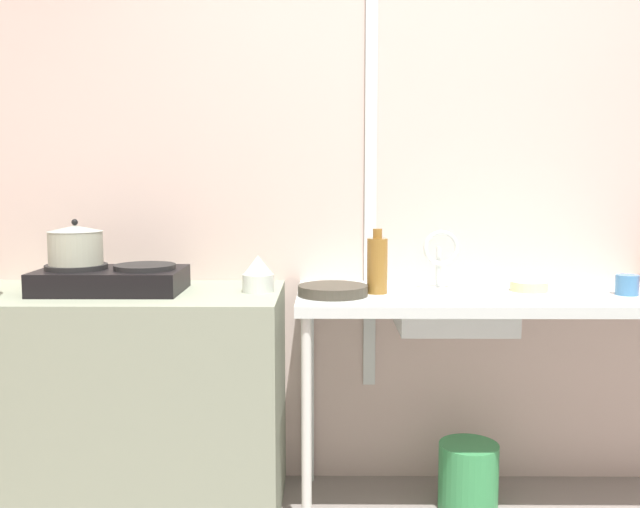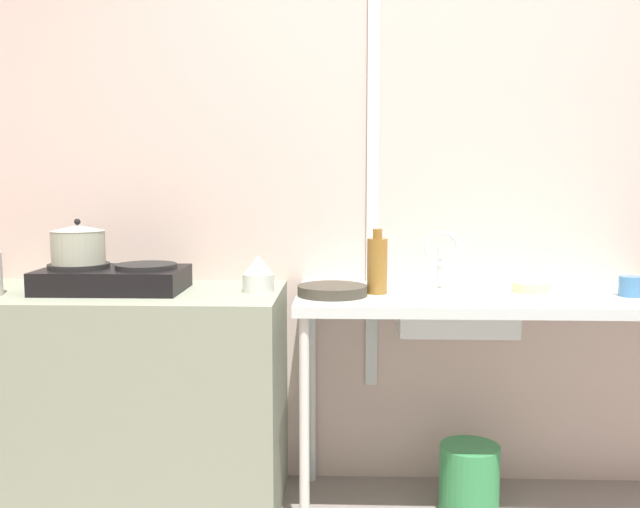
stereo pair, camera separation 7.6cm
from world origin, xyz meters
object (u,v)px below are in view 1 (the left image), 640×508
Objects in this scene: bottle_by_sink at (377,265)px; small_bowl_on_drainboard at (529,286)px; frying_pan at (333,290)px; stove at (111,279)px; cup_by_rack at (627,285)px; bucket_on_floor at (468,476)px; faucet at (441,251)px; percolator at (258,274)px; pot_on_left_burner at (76,245)px; sink_basin at (454,312)px.

small_bowl_on_drainboard is at bearing 5.79° from bottle_by_sink.
stove is at bearing 175.07° from frying_pan.
cup_by_rack is 0.93m from bottle_by_sink.
stove is 1.58m from bucket_on_floor.
percolator is at bearing -173.29° from faucet.
bottle_by_sink is 0.92m from bucket_on_floor.
cup_by_rack is 0.34× the size of bottle_by_sink.
frying_pan is at bearing -15.19° from percolator.
stove reaches higher than frying_pan.
bottle_by_sink reaches higher than cup_by_rack.
frying_pan is (0.28, -0.08, -0.05)m from percolator.
small_bowl_on_drainboard is 0.78m from bucket_on_floor.
percolator is at bearing 177.78° from cup_by_rack.
percolator is 1.38m from cup_by_rack.
frying_pan is 0.20m from bottle_by_sink.
stove is at bearing 178.87° from bottle_by_sink.
bucket_on_floor is at bearing 5.25° from bottle_by_sink.
cup_by_rack reaches higher than frying_pan.
faucet is at bearing 6.71° from percolator.
stove is at bearing -178.57° from small_bowl_on_drainboard.
percolator reaches higher than small_bowl_on_drainboard.
bottle_by_sink reaches higher than percolator.
faucet is (1.26, 0.09, 0.10)m from stove.
percolator is 0.61× the size of faucet.
pot_on_left_burner is at bearing 179.00° from bottle_by_sink.
sink_basin is (1.42, -0.04, -0.25)m from pot_on_left_burner.
percolator is (0.56, 0.00, 0.02)m from stove.
faucet reaches higher than bucket_on_floor.
sink_basin is (1.29, -0.04, -0.12)m from stove.
percolator is 0.98× the size of small_bowl_on_drainboard.
pot_on_left_burner is (-0.13, 0.00, 0.13)m from stove.
sink_basin is at bearing 3.51° from frying_pan.
pot_on_left_burner reaches higher than faucet.
faucet is at bearing 146.92° from bucket_on_floor.
bottle_by_sink reaches higher than faucet.
bottle_by_sink is (0.17, 0.05, 0.09)m from frying_pan.
small_bowl_on_drainboard is at bearing -8.12° from faucet.
sink_basin is 0.32m from small_bowl_on_drainboard.
cup_by_rack is 0.35m from small_bowl_on_drainboard.
pot_on_left_burner reaches higher than cup_by_rack.
pot_on_left_burner is 2.07m from cup_by_rack.
pot_on_left_burner is 0.79× the size of bucket_on_floor.
small_bowl_on_drainboard is (0.30, 0.08, 0.08)m from sink_basin.
stove is 6.52× the size of cup_by_rack.
small_bowl_on_drainboard is at bearing 1.32° from pot_on_left_burner.
stove is 0.85m from frying_pan.
bucket_on_floor is at bearing 0.53° from pot_on_left_burner.
faucet is at bearing 171.88° from small_bowl_on_drainboard.
pot_on_left_burner is at bearing 178.20° from sink_basin.
percolator reaches higher than sink_basin.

